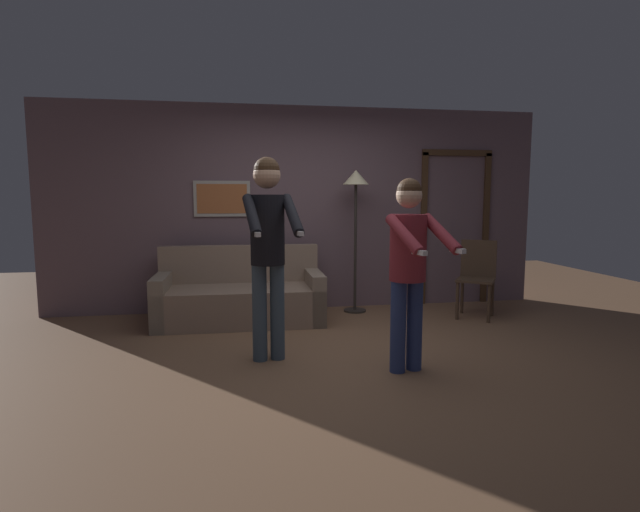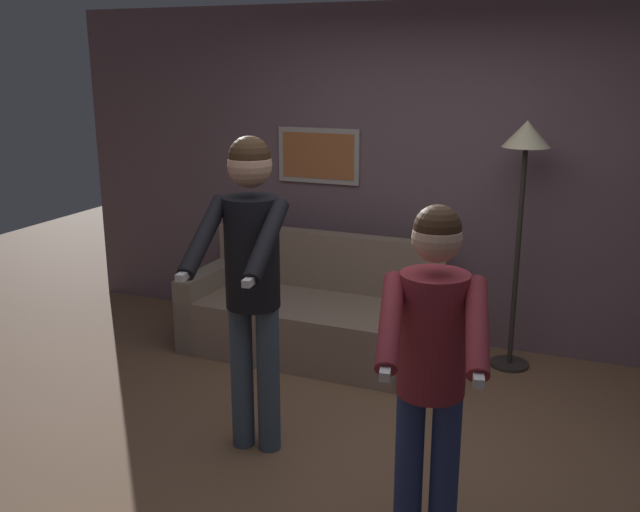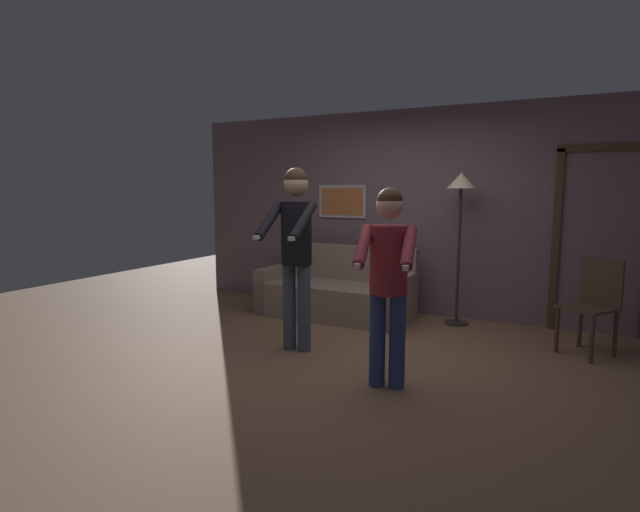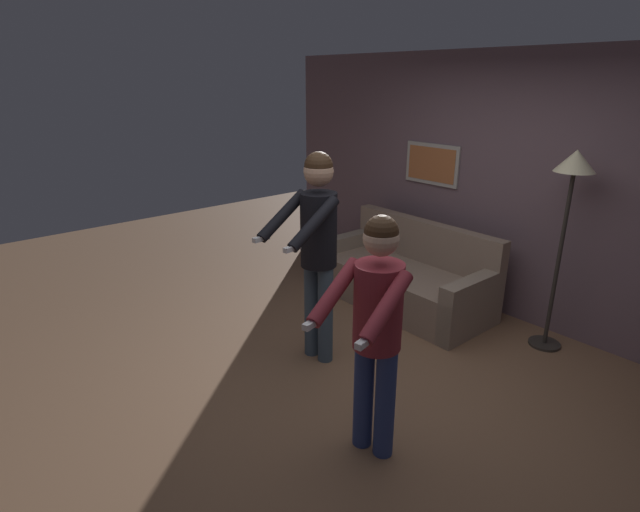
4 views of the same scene
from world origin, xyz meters
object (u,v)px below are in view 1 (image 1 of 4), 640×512
at_px(torchiere_lamp, 356,195).
at_px(person_standing_left, 268,238).
at_px(dining_chair_distant, 477,274).
at_px(person_standing_right, 409,258).
at_px(couch, 240,298).

relative_size(torchiere_lamp, person_standing_left, 0.99).
bearing_deg(torchiere_lamp, dining_chair_distant, -19.60).
xyz_separation_m(person_standing_left, dining_chair_distant, (2.61, 1.24, -0.57)).
xyz_separation_m(person_standing_right, dining_chair_distant, (1.49, 1.71, -0.43)).
bearing_deg(person_standing_left, dining_chair_distant, 25.37).
bearing_deg(couch, person_standing_left, -80.53).
xyz_separation_m(person_standing_left, person_standing_right, (1.12, -0.48, -0.14)).
distance_m(couch, dining_chair_distant, 2.87).
bearing_deg(couch, dining_chair_distant, -4.19).
distance_m(person_standing_left, dining_chair_distant, 2.94).
xyz_separation_m(couch, dining_chair_distant, (2.85, -0.21, 0.25)).
bearing_deg(couch, person_standing_right, -54.75).
relative_size(couch, person_standing_left, 1.06).
distance_m(torchiere_lamp, person_standing_right, 2.27).
distance_m(couch, person_standing_left, 1.68).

